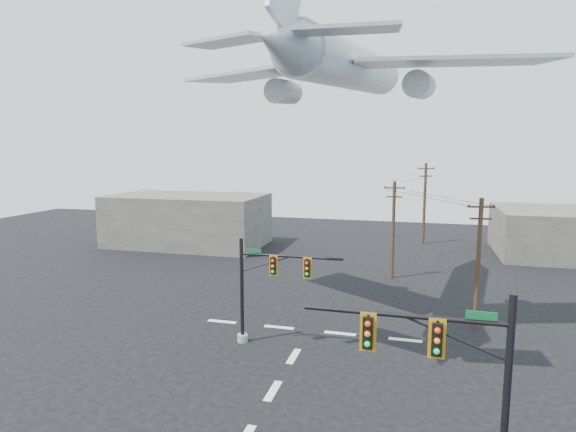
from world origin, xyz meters
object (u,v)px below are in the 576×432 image
(signal_mast_far, at_px, (263,289))
(utility_pole_b, at_px, (393,228))
(utility_pole_c, at_px, (425,202))
(utility_pole_a, at_px, (478,261))
(airliner, at_px, (349,67))
(signal_mast_near, at_px, (459,387))

(signal_mast_far, xyz_separation_m, utility_pole_b, (6.63, 16.99, 1.12))
(utility_pole_b, relative_size, utility_pole_c, 0.89)
(utility_pole_a, xyz_separation_m, airliner, (-8.49, 0.20, 12.37))
(utility_pole_c, bearing_deg, utility_pole_b, -114.52)
(signal_mast_far, bearing_deg, signal_mast_near, -45.10)
(signal_mast_near, bearing_deg, utility_pole_a, 81.71)
(utility_pole_b, bearing_deg, signal_mast_far, -114.93)
(signal_mast_near, relative_size, utility_pole_b, 0.82)
(signal_mast_near, bearing_deg, utility_pole_b, 97.29)
(utility_pole_a, distance_m, utility_pole_b, 12.31)
(utility_pole_a, bearing_deg, airliner, 170.12)
(signal_mast_near, distance_m, airliner, 21.87)
(signal_mast_far, height_order, airliner, airliner)
(utility_pole_a, relative_size, utility_pole_b, 0.98)
(utility_pole_b, bearing_deg, signal_mast_near, -86.32)
(utility_pole_c, bearing_deg, airliner, -116.22)
(utility_pole_c, height_order, airliner, airliner)
(signal_mast_near, relative_size, airliner, 0.26)
(signal_mast_far, relative_size, airliner, 0.24)
(signal_mast_far, xyz_separation_m, airliner, (3.98, 6.36, 13.39))
(airliner, bearing_deg, utility_pole_b, -5.77)
(signal_mast_near, bearing_deg, airliner, 110.35)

